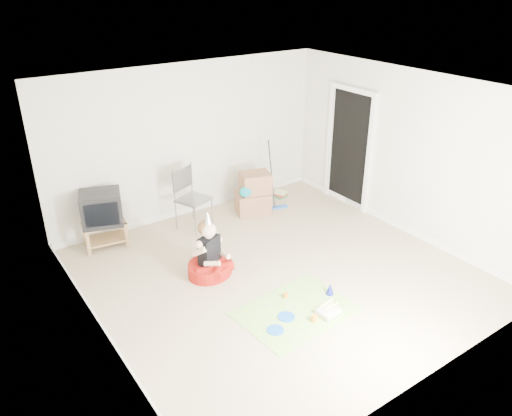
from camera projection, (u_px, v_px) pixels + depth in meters
ground at (278, 273)px, 7.10m from camera, size 5.00×5.00×0.00m
doorway_recess at (350, 150)px, 8.82m from camera, size 0.02×0.90×2.05m
tv_stand at (105, 232)px, 7.70m from camera, size 0.69×0.48×0.40m
crt_tv at (101, 208)px, 7.52m from camera, size 0.72×0.66×0.51m
folding_chair at (193, 199)px, 8.15m from camera, size 0.61×0.59×1.05m
cardboard_boxes at (254, 194)px, 8.74m from camera, size 0.70×0.61×0.73m
floor_mop at (280, 195)px, 8.94m from camera, size 0.31×0.39×1.19m
book_pile at (279, 194)px, 9.50m from camera, size 0.27×0.31×0.09m
seated_woman at (210, 261)px, 7.00m from camera, size 0.87×0.87×0.98m
party_mat at (296, 311)px, 6.31m from camera, size 1.50×1.13×0.01m
birthday_cake at (329, 312)px, 6.24m from camera, size 0.29×0.24×0.14m
blue_plate_near at (286, 317)px, 6.19m from camera, size 0.23×0.23×0.01m
blue_plate_far at (276, 330)px, 5.96m from camera, size 0.27×0.27×0.01m
orange_cup_near at (286, 295)px, 6.55m from camera, size 0.07×0.07×0.07m
orange_cup_far at (314, 318)px, 6.11m from camera, size 0.08×0.08×0.08m
blue_party_hat at (330, 289)px, 6.60m from camera, size 0.12×0.12×0.16m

